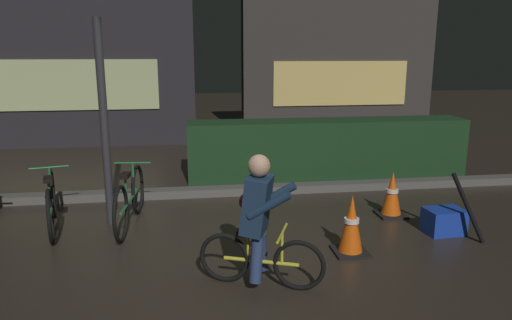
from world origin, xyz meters
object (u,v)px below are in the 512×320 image
object	(u,v)px
parked_bike_left_mid	(51,203)
parked_bike_center_left	(130,199)
traffic_cone_near	(351,225)
traffic_cone_far	(392,195)
cyclist	(259,220)
closed_umbrella	(468,208)
street_post	(104,125)
blue_crate	(444,221)

from	to	relation	value
parked_bike_left_mid	parked_bike_center_left	size ratio (longest dim) A/B	0.94
traffic_cone_near	traffic_cone_far	distance (m)	1.42
cyclist	closed_umbrella	size ratio (longest dim) A/B	1.47
parked_bike_center_left	traffic_cone_near	bearing A→B (deg)	-110.44
traffic_cone_near	traffic_cone_far	size ratio (longest dim) A/B	1.09
parked_bike_center_left	traffic_cone_near	distance (m)	2.70
street_post	parked_bike_left_mid	world-z (taller)	street_post
street_post	parked_bike_center_left	xyz separation A→B (m)	(0.26, -0.13, -0.91)
street_post	traffic_cone_far	world-z (taller)	street_post
parked_bike_left_mid	parked_bike_center_left	world-z (taller)	parked_bike_center_left
parked_bike_center_left	traffic_cone_far	distance (m)	3.36
parked_bike_left_mid	closed_umbrella	distance (m)	4.90
parked_bike_left_mid	traffic_cone_near	world-z (taller)	parked_bike_left_mid
street_post	cyclist	bearing A→B (deg)	-48.78
parked_bike_left_mid	cyclist	world-z (taller)	cyclist
traffic_cone_far	closed_umbrella	world-z (taller)	closed_umbrella
parked_bike_center_left	street_post	bearing A→B (deg)	68.52
parked_bike_center_left	closed_umbrella	world-z (taller)	closed_umbrella
parked_bike_left_mid	traffic_cone_far	bearing A→B (deg)	-105.06
traffic_cone_near	cyclist	distance (m)	1.25
parked_bike_center_left	cyclist	world-z (taller)	cyclist
cyclist	blue_crate	bearing A→B (deg)	43.26
parked_bike_center_left	closed_umbrella	size ratio (longest dim) A/B	1.92
street_post	blue_crate	distance (m)	4.24
street_post	traffic_cone_near	size ratio (longest dim) A/B	3.85
traffic_cone_near	cyclist	size ratio (longest dim) A/B	0.52
traffic_cone_far	blue_crate	xyz separation A→B (m)	(0.36, -0.67, -0.14)
traffic_cone_far	parked_bike_left_mid	bearing A→B (deg)	178.33
street_post	traffic_cone_far	xyz separation A→B (m)	(3.63, -0.23, -0.97)
parked_bike_center_left	traffic_cone_near	size ratio (longest dim) A/B	2.50
parked_bike_left_mid	blue_crate	xyz separation A→B (m)	(4.66, -0.80, -0.18)
traffic_cone_far	cyclist	size ratio (longest dim) A/B	0.48
closed_umbrella	street_post	bearing A→B (deg)	16.98
parked_bike_left_mid	traffic_cone_near	size ratio (longest dim) A/B	2.36
blue_crate	cyclist	distance (m)	2.60
street_post	parked_bike_center_left	bearing A→B (deg)	-26.68
parked_bike_left_mid	blue_crate	bearing A→B (deg)	-113.12
traffic_cone_far	blue_crate	bearing A→B (deg)	-61.65
traffic_cone_near	traffic_cone_far	xyz separation A→B (m)	(0.93, 1.07, -0.03)
street_post	parked_bike_center_left	world-z (taller)	street_post
closed_umbrella	parked_bike_left_mid	bearing A→B (deg)	20.22
cyclist	parked_bike_left_mid	bearing A→B (deg)	164.04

